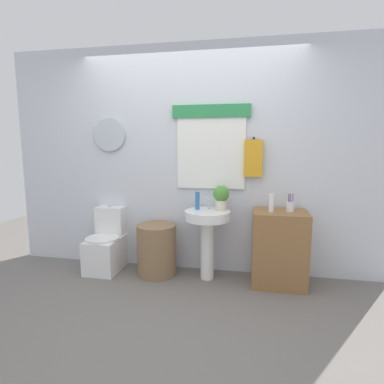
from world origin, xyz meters
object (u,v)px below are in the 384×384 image
Objects in this scene: toilet at (107,246)px; pedestal_sink at (207,228)px; soap_bottle at (197,201)px; toothbrush_cup at (290,206)px; potted_plant at (221,197)px; laundry_hamper at (156,250)px; wooden_cabinet at (279,248)px; lotion_bottle at (271,203)px.

pedestal_sink reaches higher than toilet.
soap_bottle is 0.98m from toothbrush_cup.
pedestal_sink is 2.83× the size of potted_plant.
pedestal_sink is (0.59, 0.00, 0.28)m from laundry_hamper.
toothbrush_cup reaches higher than laundry_hamper.
laundry_hamper is at bearing 180.00° from pedestal_sink.
wooden_cabinet is at bearing 0.00° from laundry_hamper.
potted_plant is at bearing 176.83° from toothbrush_cup.
potted_plant is at bearing 169.26° from lotion_bottle.
soap_bottle is (0.47, 0.05, 0.58)m from laundry_hamper.
toilet is 3.81× the size of soap_bottle.
pedestal_sink is 0.97× the size of wooden_cabinet.
lotion_bottle reaches higher than toilet.
toothbrush_cup reaches higher than toilet.
toilet is 1.29× the size of laundry_hamper.
wooden_cabinet is 0.46m from toothbrush_cup.
potted_plant reaches higher than soap_bottle.
laundry_hamper is 3.14× the size of toothbrush_cup.
soap_bottle is (-0.88, 0.05, 0.47)m from wooden_cabinet.
toilet is 1.24m from soap_bottle.
lotion_bottle reaches higher than soap_bottle.
toilet is 1.50m from potted_plant.
potted_plant is at bearing 174.51° from wooden_cabinet.
soap_bottle is 1.05× the size of lotion_bottle.
laundry_hamper is 1.55m from toothbrush_cup.
potted_plant is 0.73m from toothbrush_cup.
potted_plant is at bearing 1.06° from toilet.
laundry_hamper is at bearing -179.21° from toothbrush_cup.
laundry_hamper is 2.94× the size of soap_bottle.
toilet is 3.98× the size of lotion_bottle.
laundry_hamper is 1.35m from wooden_cabinet.
potted_plant is (0.73, 0.06, 0.63)m from laundry_hamper.
toothbrush_cup is at bearing -1.75° from soap_bottle.
laundry_hamper is at bearing -175.28° from potted_plant.
soap_bottle is at bearing 176.76° from wooden_cabinet.
laundry_hamper is 3.08× the size of lotion_bottle.
toothbrush_cup is (0.98, -0.03, -0.02)m from soap_bottle.
toilet is 4.07× the size of toothbrush_cup.
potted_plant is at bearing 2.20° from soap_bottle.
toothbrush_cup reaches higher than pedestal_sink.
lotion_bottle is at bearing -1.83° from laundry_hamper.
wooden_cabinet is (1.35, 0.00, 0.11)m from laundry_hamper.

